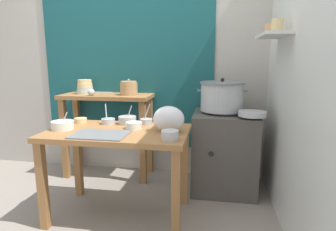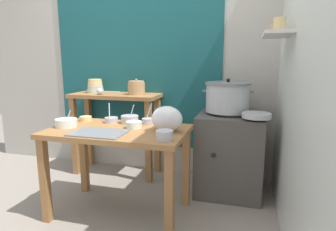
{
  "view_description": "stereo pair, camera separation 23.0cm",
  "coord_description": "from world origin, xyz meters",
  "px_view_note": "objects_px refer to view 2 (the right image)",
  "views": [
    {
      "loc": [
        0.82,
        -2.03,
        1.26
      ],
      "look_at": [
        0.45,
        0.2,
        0.82
      ],
      "focal_mm": 30.59,
      "sensor_mm": 36.0,
      "label": 1
    },
    {
      "loc": [
        1.05,
        -1.98,
        1.26
      ],
      "look_at": [
        0.45,
        0.2,
        0.82
      ],
      "focal_mm": 30.59,
      "sensor_mm": 36.0,
      "label": 2
    }
  ],
  "objects_px": {
    "serving_tray": "(98,133)",
    "stove_block": "(229,153)",
    "steamer_pot": "(228,97)",
    "prep_bowl_5": "(66,123)",
    "plastic_bag": "(167,119)",
    "prep_bowl_0": "(111,120)",
    "ladle": "(101,91)",
    "back_shelf_table": "(116,114)",
    "wide_pan": "(256,115)",
    "prep_table": "(118,142)",
    "prep_bowl_6": "(86,118)",
    "bowl_stack_enamel": "(95,86)",
    "prep_bowl_3": "(164,135)",
    "prep_bowl_1": "(134,124)",
    "prep_bowl_2": "(148,121)",
    "clay_pot": "(136,88)",
    "prep_bowl_4": "(130,119)"
  },
  "relations": [
    {
      "from": "serving_tray",
      "to": "stove_block",
      "type": "bearing_deg",
      "value": 41.7
    },
    {
      "from": "steamer_pot",
      "to": "prep_bowl_5",
      "type": "distance_m",
      "value": 1.45
    },
    {
      "from": "steamer_pot",
      "to": "plastic_bag",
      "type": "height_order",
      "value": "steamer_pot"
    },
    {
      "from": "stove_block",
      "to": "prep_bowl_0",
      "type": "bearing_deg",
      "value": -155.49
    },
    {
      "from": "ladle",
      "to": "prep_bowl_0",
      "type": "bearing_deg",
      "value": -53.59
    },
    {
      "from": "ladle",
      "to": "steamer_pot",
      "type": "bearing_deg",
      "value": 0.13
    },
    {
      "from": "back_shelf_table",
      "to": "serving_tray",
      "type": "xyz_separation_m",
      "value": [
        0.32,
        -0.95,
        0.05
      ]
    },
    {
      "from": "steamer_pot",
      "to": "wide_pan",
      "type": "xyz_separation_m",
      "value": [
        0.26,
        -0.23,
        -0.12
      ]
    },
    {
      "from": "prep_table",
      "to": "prep_bowl_6",
      "type": "relative_size",
      "value": 10.23
    },
    {
      "from": "serving_tray",
      "to": "plastic_bag",
      "type": "bearing_deg",
      "value": 21.48
    },
    {
      "from": "bowl_stack_enamel",
      "to": "plastic_bag",
      "type": "relative_size",
      "value": 0.75
    },
    {
      "from": "prep_bowl_6",
      "to": "prep_bowl_5",
      "type": "bearing_deg",
      "value": -96.36
    },
    {
      "from": "prep_bowl_5",
      "to": "plastic_bag",
      "type": "bearing_deg",
      "value": 4.47
    },
    {
      "from": "ladle",
      "to": "prep_bowl_3",
      "type": "bearing_deg",
      "value": -42.84
    },
    {
      "from": "prep_bowl_1",
      "to": "prep_bowl_5",
      "type": "bearing_deg",
      "value": -168.51
    },
    {
      "from": "prep_bowl_2",
      "to": "prep_table",
      "type": "bearing_deg",
      "value": -124.98
    },
    {
      "from": "ladle",
      "to": "prep_table",
      "type": "bearing_deg",
      "value": -53.09
    },
    {
      "from": "wide_pan",
      "to": "prep_bowl_5",
      "type": "bearing_deg",
      "value": -161.83
    },
    {
      "from": "back_shelf_table",
      "to": "prep_bowl_0",
      "type": "xyz_separation_m",
      "value": [
        0.24,
        -0.59,
        0.07
      ]
    },
    {
      "from": "clay_pot",
      "to": "plastic_bag",
      "type": "xyz_separation_m",
      "value": [
        0.55,
        -0.77,
        -0.15
      ]
    },
    {
      "from": "prep_bowl_2",
      "to": "clay_pot",
      "type": "bearing_deg",
      "value": 120.24
    },
    {
      "from": "steamer_pot",
      "to": "ladle",
      "type": "bearing_deg",
      "value": -179.87
    },
    {
      "from": "steamer_pot",
      "to": "prep_bowl_4",
      "type": "distance_m",
      "value": 0.93
    },
    {
      "from": "wide_pan",
      "to": "prep_bowl_4",
      "type": "bearing_deg",
      "value": -168.32
    },
    {
      "from": "ladle",
      "to": "prep_bowl_2",
      "type": "relative_size",
      "value": 1.53
    },
    {
      "from": "stove_block",
      "to": "plastic_bag",
      "type": "bearing_deg",
      "value": -125.0
    },
    {
      "from": "ladle",
      "to": "back_shelf_table",
      "type": "bearing_deg",
      "value": 46.24
    },
    {
      "from": "serving_tray",
      "to": "plastic_bag",
      "type": "distance_m",
      "value": 0.53
    },
    {
      "from": "clay_pot",
      "to": "prep_bowl_1",
      "type": "xyz_separation_m",
      "value": [
        0.26,
        -0.72,
        -0.22
      ]
    },
    {
      "from": "prep_table",
      "to": "steamer_pot",
      "type": "height_order",
      "value": "steamer_pot"
    },
    {
      "from": "clay_pot",
      "to": "prep_bowl_3",
      "type": "bearing_deg",
      "value": -59.17
    },
    {
      "from": "prep_bowl_1",
      "to": "prep_bowl_4",
      "type": "bearing_deg",
      "value": 122.79
    },
    {
      "from": "wide_pan",
      "to": "prep_bowl_4",
      "type": "relative_size",
      "value": 1.5
    },
    {
      "from": "prep_table",
      "to": "bowl_stack_enamel",
      "type": "relative_size",
      "value": 6.14
    },
    {
      "from": "prep_bowl_2",
      "to": "prep_bowl_1",
      "type": "bearing_deg",
      "value": -108.4
    },
    {
      "from": "prep_bowl_2",
      "to": "prep_bowl_3",
      "type": "xyz_separation_m",
      "value": [
        0.28,
        -0.45,
        0.01
      ]
    },
    {
      "from": "prep_bowl_2",
      "to": "serving_tray",
      "type": "bearing_deg",
      "value": -121.26
    },
    {
      "from": "prep_bowl_3",
      "to": "prep_bowl_1",
      "type": "bearing_deg",
      "value": 140.63
    },
    {
      "from": "bowl_stack_enamel",
      "to": "prep_table",
      "type": "bearing_deg",
      "value": -51.63
    },
    {
      "from": "back_shelf_table",
      "to": "prep_bowl_2",
      "type": "xyz_separation_m",
      "value": [
        0.57,
        -0.54,
        0.07
      ]
    },
    {
      "from": "prep_table",
      "to": "steamer_pot",
      "type": "xyz_separation_m",
      "value": [
        0.8,
        0.67,
        0.31
      ]
    },
    {
      "from": "plastic_bag",
      "to": "prep_bowl_4",
      "type": "relative_size",
      "value": 1.49
    },
    {
      "from": "prep_bowl_1",
      "to": "stove_block",
      "type": "bearing_deg",
      "value": 38.74
    },
    {
      "from": "wide_pan",
      "to": "plastic_bag",
      "type": "bearing_deg",
      "value": -147.21
    },
    {
      "from": "prep_table",
      "to": "bowl_stack_enamel",
      "type": "bearing_deg",
      "value": 128.37
    },
    {
      "from": "ladle",
      "to": "prep_bowl_6",
      "type": "height_order",
      "value": "ladle"
    },
    {
      "from": "bowl_stack_enamel",
      "to": "prep_bowl_4",
      "type": "xyz_separation_m",
      "value": [
        0.66,
        -0.59,
        -0.21
      ]
    },
    {
      "from": "prep_bowl_1",
      "to": "prep_bowl_6",
      "type": "height_order",
      "value": "prep_bowl_1"
    },
    {
      "from": "stove_block",
      "to": "prep_bowl_5",
      "type": "height_order",
      "value": "prep_bowl_5"
    },
    {
      "from": "bowl_stack_enamel",
      "to": "prep_bowl_1",
      "type": "relative_size",
      "value": 1.39
    }
  ]
}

